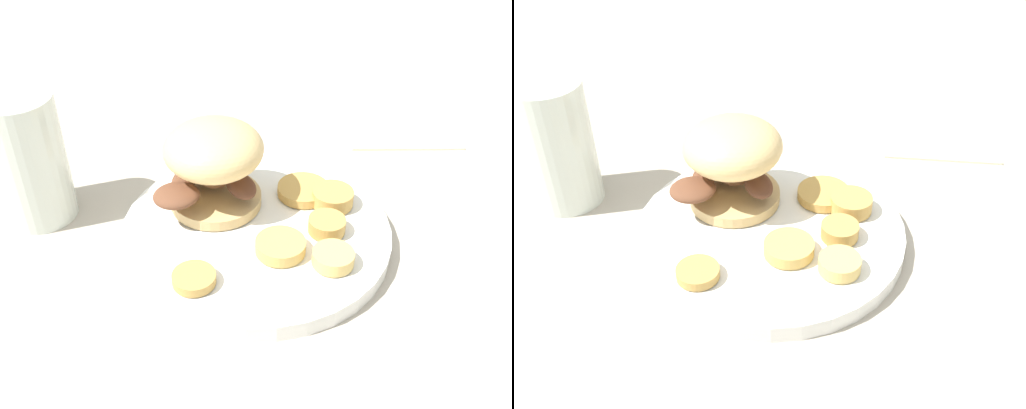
# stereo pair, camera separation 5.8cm
# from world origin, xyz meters

# --- Properties ---
(ground_plane) EXTENTS (4.00, 4.00, 0.00)m
(ground_plane) POSITION_xyz_m (0.00, 0.00, 0.00)
(ground_plane) COLOR #B2A899
(dinner_plate) EXTENTS (0.27, 0.27, 0.02)m
(dinner_plate) POSITION_xyz_m (0.00, 0.00, 0.01)
(dinner_plate) COLOR white
(dinner_plate) RESTS_ON ground_plane
(sandwich) EXTENTS (0.12, 0.10, 0.09)m
(sandwich) POSITION_xyz_m (-0.02, 0.05, 0.07)
(sandwich) COLOR tan
(sandwich) RESTS_ON dinner_plate
(potato_round_0) EXTENTS (0.05, 0.05, 0.01)m
(potato_round_0) POSITION_xyz_m (0.00, -0.05, 0.03)
(potato_round_0) COLOR tan
(potato_round_0) RESTS_ON dinner_plate
(potato_round_1) EXTENTS (0.04, 0.04, 0.01)m
(potato_round_1) POSITION_xyz_m (0.03, -0.08, 0.03)
(potato_round_1) COLOR #DBB766
(potato_round_1) RESTS_ON dinner_plate
(potato_round_2) EXTENTS (0.04, 0.04, 0.01)m
(potato_round_2) POSITION_xyz_m (-0.09, -0.04, 0.02)
(potato_round_2) COLOR tan
(potato_round_2) RESTS_ON dinner_plate
(potato_round_3) EXTENTS (0.04, 0.04, 0.02)m
(potato_round_3) POSITION_xyz_m (0.09, -0.01, 0.03)
(potato_round_3) COLOR tan
(potato_round_3) RESTS_ON dinner_plate
(potato_round_4) EXTENTS (0.04, 0.04, 0.01)m
(potato_round_4) POSITION_xyz_m (0.06, -0.04, 0.03)
(potato_round_4) COLOR tan
(potato_round_4) RESTS_ON dinner_plate
(potato_round_5) EXTENTS (0.06, 0.06, 0.01)m
(potato_round_5) POSITION_xyz_m (0.07, 0.02, 0.02)
(potato_round_5) COLOR tan
(potato_round_5) RESTS_ON dinner_plate
(drinking_glass) EXTENTS (0.07, 0.07, 0.14)m
(drinking_glass) POSITION_xyz_m (-0.18, 0.15, 0.07)
(drinking_glass) COLOR silver
(drinking_glass) RESTS_ON ground_plane
(napkin) EXTENTS (0.17, 0.15, 0.01)m
(napkin) POSITION_xyz_m (0.27, 0.09, 0.00)
(napkin) COLOR beige
(napkin) RESTS_ON ground_plane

